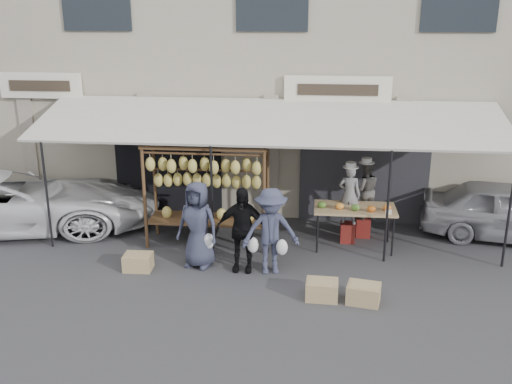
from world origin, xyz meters
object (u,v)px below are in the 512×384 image
crate_far (138,262)px  customer_left (198,225)px  sedan (511,211)px  produce_table (355,209)px  banana_rack (206,174)px  customer_right (271,231)px  vendor_right (365,190)px  crate_near_a (322,290)px  vendor_left (349,195)px  customer_mid (242,229)px  crate_near_b (363,294)px

crate_far → customer_left: bearing=15.7°
sedan → produce_table: bearing=115.2°
banana_rack → produce_table: banana_rack is taller
customer_right → customer_left: bearing=160.7°
vendor_right → produce_table: bearing=60.8°
customer_left → sedan: (6.53, 2.12, -0.22)m
produce_table → crate_far: (-4.23, -1.55, -0.71)m
vendor_right → crate_near_a: bearing=64.0°
vendor_right → crate_far: (-4.48, -2.24, -0.93)m
vendor_right → sedan: 3.23m
vendor_left → customer_left: customer_left is taller
vendor_right → customer_right: size_ratio=0.77×
sedan → crate_near_a: bearing=139.0°
produce_table → sedan: (3.44, 0.89, -0.22)m
banana_rack → customer_left: bearing=-88.5°
vendor_left → customer_right: 2.32m
crate_far → vendor_left: bearing=24.6°
customer_mid → crate_near_b: customer_mid is taller
crate_near_a → crate_near_b: (0.71, -0.06, 0.00)m
banana_rack → crate_near_a: bearing=-42.2°
vendor_right → crate_near_a: size_ratio=2.34×
banana_rack → crate_far: bearing=-128.0°
vendor_right → sedan: (3.19, 0.20, -0.44)m
customer_right → produce_table: bearing=26.7°
crate_near_a → crate_far: 3.65m
banana_rack → customer_left: 1.31m
banana_rack → produce_table: 3.20m
vendor_right → customer_left: 3.86m
produce_table → customer_right: 2.16m
crate_near_b → sedan: bearing=44.3°
banana_rack → customer_mid: 1.67m
customer_right → vendor_left: bearing=34.8°
vendor_left → vendor_right: (0.36, 0.36, 0.01)m
vendor_left → sedan: vendor_left is taller
customer_mid → sedan: bearing=22.6°
customer_mid → crate_far: customer_mid is taller
vendor_left → produce_table: bearing=119.2°
produce_table → customer_left: (-3.09, -1.23, -0.00)m
vendor_left → vendor_right: vendor_right is taller
customer_right → customer_mid: bearing=161.3°
vendor_right → customer_left: vendor_right is taller
customer_left → sedan: customer_left is taller
crate_near_b → sedan: (3.39, 3.31, 0.48)m
produce_table → sedan: size_ratio=0.45×
banana_rack → customer_left: (0.03, -1.10, -0.70)m
customer_left → crate_near_a: customer_left is taller
customer_left → customer_mid: bearing=8.1°
customer_mid → crate_near_a: 1.98m
produce_table → vendor_right: (0.25, 0.69, 0.22)m
vendor_left → customer_right: size_ratio=0.76×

